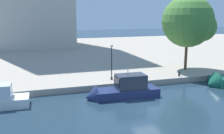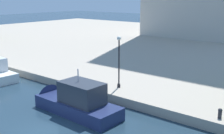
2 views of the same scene
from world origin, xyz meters
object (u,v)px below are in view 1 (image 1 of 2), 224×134
(motor_yacht_2, at_px, (121,91))
(mooring_bollard_1, at_px, (179,74))
(tree_2, at_px, (190,22))
(lamp_post, at_px, (112,59))

(motor_yacht_2, height_order, mooring_bollard_1, motor_yacht_2)
(motor_yacht_2, height_order, tree_2, tree_2)
(lamp_post, bearing_deg, tree_2, 10.86)
(motor_yacht_2, distance_m, tree_2, 16.58)
(mooring_bollard_1, xyz_separation_m, tree_2, (3.54, 3.46, 6.51))
(tree_2, bearing_deg, motor_yacht_2, -150.51)
(lamp_post, height_order, tree_2, tree_2)
(mooring_bollard_1, height_order, tree_2, tree_2)
(tree_2, bearing_deg, lamp_post, -169.14)
(motor_yacht_2, distance_m, mooring_bollard_1, 10.37)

